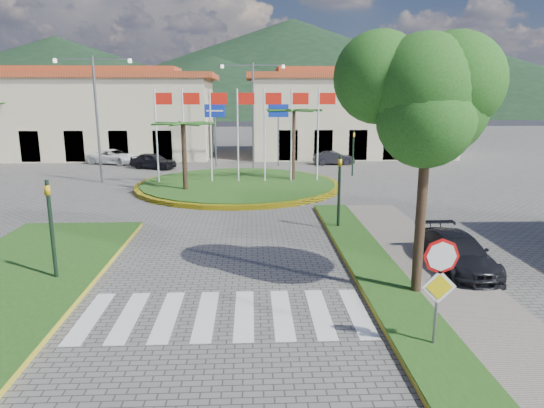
{
  "coord_description": "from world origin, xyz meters",
  "views": [
    {
      "loc": [
        0.83,
        -7.8,
        5.65
      ],
      "look_at": [
        1.51,
        8.0,
        2.07
      ],
      "focal_mm": 32.0,
      "sensor_mm": 36.0,
      "label": 1
    }
  ],
  "objects_px": {
    "roundabout_island": "(238,184)",
    "stop_sign": "(440,276)",
    "deciduous_tree": "(428,113)",
    "white_van": "(113,157)",
    "car_side_right": "(456,253)",
    "car_dark_a": "(153,161)",
    "car_dark_b": "(334,158)"
  },
  "relations": [
    {
      "from": "roundabout_island",
      "to": "deciduous_tree",
      "type": "xyz_separation_m",
      "value": [
        5.5,
        -17.0,
        5.0
      ]
    },
    {
      "from": "deciduous_tree",
      "to": "white_van",
      "type": "distance_m",
      "value": 32.44
    },
    {
      "from": "car_dark_b",
      "to": "car_side_right",
      "type": "height_order",
      "value": "car_side_right"
    },
    {
      "from": "white_van",
      "to": "roundabout_island",
      "type": "bearing_deg",
      "value": -114.72
    },
    {
      "from": "white_van",
      "to": "car_dark_a",
      "type": "distance_m",
      "value": 4.73
    },
    {
      "from": "roundabout_island",
      "to": "deciduous_tree",
      "type": "relative_size",
      "value": 1.87
    },
    {
      "from": "roundabout_island",
      "to": "car_dark_b",
      "type": "height_order",
      "value": "roundabout_island"
    },
    {
      "from": "roundabout_island",
      "to": "car_dark_a",
      "type": "height_order",
      "value": "roundabout_island"
    },
    {
      "from": "deciduous_tree",
      "to": "car_dark_b",
      "type": "bearing_deg",
      "value": 85.49
    },
    {
      "from": "deciduous_tree",
      "to": "car_dark_a",
      "type": "relative_size",
      "value": 1.86
    },
    {
      "from": "stop_sign",
      "to": "car_side_right",
      "type": "bearing_deg",
      "value": 62.7
    },
    {
      "from": "roundabout_island",
      "to": "deciduous_tree",
      "type": "distance_m",
      "value": 18.55
    },
    {
      "from": "car_dark_b",
      "to": "roundabout_island",
      "type": "bearing_deg",
      "value": 141.34
    },
    {
      "from": "roundabout_island",
      "to": "stop_sign",
      "type": "distance_m",
      "value": 20.69
    },
    {
      "from": "car_dark_b",
      "to": "car_side_right",
      "type": "relative_size",
      "value": 0.8
    },
    {
      "from": "stop_sign",
      "to": "car_side_right",
      "type": "height_order",
      "value": "stop_sign"
    },
    {
      "from": "roundabout_island",
      "to": "car_dark_a",
      "type": "xyz_separation_m",
      "value": [
        -6.81,
        8.0,
        0.44
      ]
    },
    {
      "from": "stop_sign",
      "to": "car_side_right",
      "type": "distance_m",
      "value": 5.79
    },
    {
      "from": "deciduous_tree",
      "to": "car_side_right",
      "type": "distance_m",
      "value": 5.38
    },
    {
      "from": "stop_sign",
      "to": "roundabout_island",
      "type": "bearing_deg",
      "value": 103.73
    },
    {
      "from": "stop_sign",
      "to": "deciduous_tree",
      "type": "relative_size",
      "value": 0.39
    },
    {
      "from": "stop_sign",
      "to": "deciduous_tree",
      "type": "xyz_separation_m",
      "value": [
        0.6,
        3.04,
        3.38
      ]
    },
    {
      "from": "car_side_right",
      "to": "roundabout_island",
      "type": "bearing_deg",
      "value": 116.06
    },
    {
      "from": "white_van",
      "to": "car_dark_a",
      "type": "xyz_separation_m",
      "value": [
        3.83,
        -2.77,
        0.03
      ]
    },
    {
      "from": "roundabout_island",
      "to": "car_side_right",
      "type": "height_order",
      "value": "roundabout_island"
    },
    {
      "from": "deciduous_tree",
      "to": "car_dark_b",
      "type": "distance_m",
      "value": 27.12
    },
    {
      "from": "stop_sign",
      "to": "car_dark_b",
      "type": "height_order",
      "value": "stop_sign"
    },
    {
      "from": "deciduous_tree",
      "to": "car_dark_b",
      "type": "relative_size",
      "value": 2.04
    },
    {
      "from": "roundabout_island",
      "to": "car_side_right",
      "type": "xyz_separation_m",
      "value": [
        7.5,
        -15.0,
        0.43
      ]
    },
    {
      "from": "stop_sign",
      "to": "white_van",
      "type": "xyz_separation_m",
      "value": [
        -15.54,
        30.81,
        -1.19
      ]
    },
    {
      "from": "roundabout_island",
      "to": "white_van",
      "type": "distance_m",
      "value": 15.15
    },
    {
      "from": "roundabout_island",
      "to": "stop_sign",
      "type": "height_order",
      "value": "roundabout_island"
    }
  ]
}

